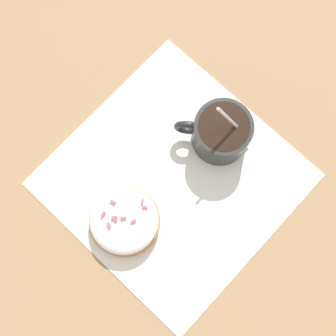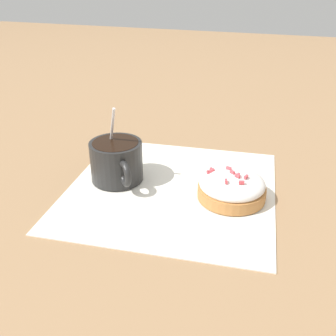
{
  "view_description": "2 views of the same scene",
  "coord_description": "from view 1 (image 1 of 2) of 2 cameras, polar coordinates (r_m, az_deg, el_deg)",
  "views": [
    {
      "loc": [
        0.08,
        0.08,
        0.63
      ],
      "look_at": [
        -0.0,
        -0.01,
        0.03
      ],
      "focal_mm": 50.0,
      "sensor_mm": 36.0,
      "label": 1
    },
    {
      "loc": [
        0.15,
        -0.47,
        0.29
      ],
      "look_at": [
        -0.01,
        0.0,
        0.03
      ],
      "focal_mm": 42.0,
      "sensor_mm": 36.0,
      "label": 2
    }
  ],
  "objects": [
    {
      "name": "coffee_cup",
      "position": [
        0.62,
        6.29,
        4.54
      ],
      "size": [
        0.08,
        0.09,
        0.12
      ],
      "color": "black",
      "rests_on": "paper_napkin"
    },
    {
      "name": "paper_napkin",
      "position": [
        0.64,
        0.69,
        -1.37
      ],
      "size": [
        0.32,
        0.32,
        0.0
      ],
      "color": "white",
      "rests_on": "ground_plane"
    },
    {
      "name": "frosted_pastry",
      "position": [
        0.62,
        -5.62,
        -6.07
      ],
      "size": [
        0.09,
        0.09,
        0.04
      ],
      "color": "#B2753D",
      "rests_on": "paper_napkin"
    },
    {
      "name": "ground_plane",
      "position": [
        0.64,
        0.68,
        -1.4
      ],
      "size": [
        3.0,
        3.0,
        0.0
      ],
      "primitive_type": "plane",
      "color": "#93704C"
    }
  ]
}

